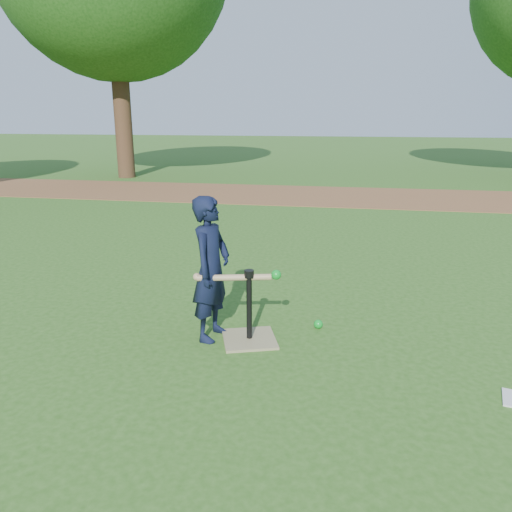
# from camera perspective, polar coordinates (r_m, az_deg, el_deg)

# --- Properties ---
(ground) EXTENTS (80.00, 80.00, 0.00)m
(ground) POSITION_cam_1_polar(r_m,az_deg,el_deg) (4.49, 2.18, -8.04)
(ground) COLOR #285116
(ground) RESTS_ON ground
(dirt_strip) EXTENTS (24.00, 3.00, 0.01)m
(dirt_strip) POSITION_cam_1_polar(r_m,az_deg,el_deg) (11.72, 7.69, 6.85)
(dirt_strip) COLOR brown
(dirt_strip) RESTS_ON ground
(child) EXTENTS (0.36, 0.48, 1.21)m
(child) POSITION_cam_1_polar(r_m,az_deg,el_deg) (4.10, -5.15, -1.48)
(child) COLOR black
(child) RESTS_ON ground
(wiffle_ball_ground) EXTENTS (0.08, 0.08, 0.08)m
(wiffle_ball_ground) POSITION_cam_1_polar(r_m,az_deg,el_deg) (4.47, 7.13, -7.73)
(wiffle_ball_ground) COLOR #0D9223
(wiffle_ball_ground) RESTS_ON ground
(batting_tee) EXTENTS (0.55, 0.55, 0.61)m
(batting_tee) POSITION_cam_1_polar(r_m,az_deg,el_deg) (4.19, -0.77, -8.24)
(batting_tee) COLOR #8E825A
(batting_tee) RESTS_ON ground
(swing_action) EXTENTS (0.71, 0.19, 0.11)m
(swing_action) POSITION_cam_1_polar(r_m,az_deg,el_deg) (4.02, -1.97, -2.40)
(swing_action) COLOR tan
(swing_action) RESTS_ON ground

